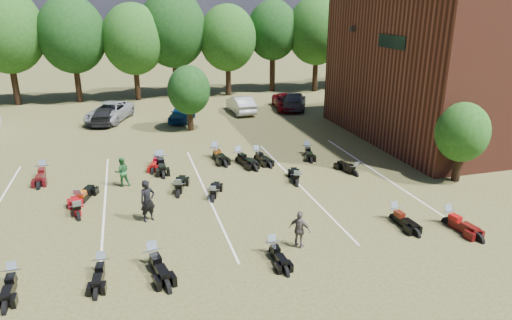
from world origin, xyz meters
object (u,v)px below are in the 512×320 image
object	(u,v)px
person_black	(148,201)
person_green	(122,172)
person_grey	(300,230)
motorcycle_7	(79,218)
motorcycle_3	(272,254)
motorcycle_0	(102,273)
motorcycle_14	(44,177)
car_4	(182,113)

from	to	relation	value
person_black	person_green	distance (m)	4.71
person_black	person_grey	distance (m)	6.95
motorcycle_7	motorcycle_3	bearing A→B (deg)	134.44
person_green	motorcycle_0	distance (m)	8.48
person_green	motorcycle_3	world-z (taller)	person_green
person_grey	motorcycle_3	bearing A→B (deg)	55.83
motorcycle_0	motorcycle_3	size ratio (longest dim) A/B	1.00
person_black	motorcycle_0	xyz separation A→B (m)	(-1.90, -3.81, -0.96)
motorcycle_3	motorcycle_14	bearing A→B (deg)	128.69
motorcycle_7	motorcycle_14	distance (m)	6.53
car_4	motorcycle_3	bearing A→B (deg)	-66.27
car_4	motorcycle_3	world-z (taller)	car_4
person_green	motorcycle_14	xyz separation A→B (m)	(-4.29, 2.63, -0.80)
motorcycle_0	motorcycle_3	world-z (taller)	motorcycle_0
person_black	motorcycle_14	xyz separation A→B (m)	(-5.37, 7.21, -0.96)
car_4	person_black	world-z (taller)	person_black
motorcycle_14	motorcycle_0	bearing A→B (deg)	-72.20
person_grey	motorcycle_7	world-z (taller)	person_grey
person_black	motorcycle_3	size ratio (longest dim) A/B	0.96
person_black	person_green	world-z (taller)	person_black
person_green	motorcycle_3	distance (m)	10.48
person_grey	motorcycle_7	xyz separation A→B (m)	(-8.72, 5.16, -0.78)
person_grey	motorcycle_0	bearing A→B (deg)	43.43
person_grey	motorcycle_3	xyz separation A→B (m)	(-1.20, -0.22, -0.78)
person_grey	motorcycle_14	distance (m)	15.78
motorcycle_3	motorcycle_14	distance (m)	15.12
car_4	motorcycle_3	size ratio (longest dim) A/B	1.99
car_4	motorcycle_14	size ratio (longest dim) A/B	1.67
person_black	motorcycle_3	distance (m)	6.25
car_4	motorcycle_14	world-z (taller)	car_4
motorcycle_14	motorcycle_3	bearing A→B (deg)	-49.19
person_green	person_grey	bearing A→B (deg)	122.06
motorcycle_3	person_green	bearing A→B (deg)	120.12
person_black	person_grey	bearing A→B (deg)	-58.35
car_4	motorcycle_14	bearing A→B (deg)	-108.51
person_green	motorcycle_7	bearing A→B (deg)	54.43
motorcycle_3	person_grey	bearing A→B (deg)	8.72
car_4	person_grey	distance (m)	22.06
motorcycle_14	car_4	bearing A→B (deg)	49.78
motorcycle_7	motorcycle_14	size ratio (longest dim) A/B	0.97
person_grey	motorcycle_0	distance (m)	7.58
motorcycle_3	motorcycle_14	world-z (taller)	motorcycle_14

